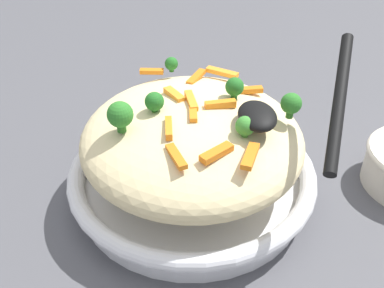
# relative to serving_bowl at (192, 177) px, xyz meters

# --- Properties ---
(ground_plane) EXTENTS (2.40, 2.40, 0.00)m
(ground_plane) POSITION_rel_serving_bowl_xyz_m (0.00, 0.00, -0.02)
(ground_plane) COLOR #4C4C51
(serving_bowl) EXTENTS (0.30, 0.30, 0.05)m
(serving_bowl) POSITION_rel_serving_bowl_xyz_m (0.00, 0.00, 0.00)
(serving_bowl) COLOR silver
(serving_bowl) RESTS_ON ground_plane
(pasta_mound) EXTENTS (0.26, 0.26, 0.08)m
(pasta_mound) POSITION_rel_serving_bowl_xyz_m (0.00, 0.00, 0.06)
(pasta_mound) COLOR beige
(pasta_mound) RESTS_ON serving_bowl
(carrot_piece_0) EXTENTS (0.04, 0.01, 0.01)m
(carrot_piece_0) POSITION_rel_serving_bowl_xyz_m (0.01, -0.00, 0.10)
(carrot_piece_0) COLOR orange
(carrot_piece_0) RESTS_ON pasta_mound
(carrot_piece_1) EXTENTS (0.03, 0.04, 0.01)m
(carrot_piece_1) POSITION_rel_serving_bowl_xyz_m (0.08, 0.02, 0.10)
(carrot_piece_1) COLOR orange
(carrot_piece_1) RESTS_ON pasta_mound
(carrot_piece_2) EXTENTS (0.04, 0.03, 0.01)m
(carrot_piece_2) POSITION_rel_serving_bowl_xyz_m (-0.08, 0.01, 0.10)
(carrot_piece_2) COLOR orange
(carrot_piece_2) RESTS_ON pasta_mound
(carrot_piece_3) EXTENTS (0.04, 0.01, 0.01)m
(carrot_piece_3) POSITION_rel_serving_bowl_xyz_m (0.04, -0.03, 0.10)
(carrot_piece_3) COLOR orange
(carrot_piece_3) RESTS_ON pasta_mound
(carrot_piece_4) EXTENTS (0.03, 0.04, 0.01)m
(carrot_piece_4) POSITION_rel_serving_bowl_xyz_m (-0.09, 0.05, 0.10)
(carrot_piece_4) COLOR orange
(carrot_piece_4) RESTS_ON pasta_mound
(carrot_piece_5) EXTENTS (0.04, 0.03, 0.01)m
(carrot_piece_5) POSITION_rel_serving_bowl_xyz_m (0.09, 0.05, 0.10)
(carrot_piece_5) COLOR orange
(carrot_piece_5) RESTS_ON pasta_mound
(carrot_piece_6) EXTENTS (0.04, 0.01, 0.01)m
(carrot_piece_6) POSITION_rel_serving_bowl_xyz_m (0.02, 0.07, 0.10)
(carrot_piece_6) COLOR orange
(carrot_piece_6) RESTS_ON pasta_mound
(carrot_piece_7) EXTENTS (0.04, 0.01, 0.01)m
(carrot_piece_7) POSITION_rel_serving_bowl_xyz_m (-0.01, 0.00, 0.10)
(carrot_piece_7) COLOR orange
(carrot_piece_7) RESTS_ON pasta_mound
(carrot_piece_8) EXTENTS (0.04, 0.02, 0.01)m
(carrot_piece_8) POSITION_rel_serving_bowl_xyz_m (0.08, -0.02, 0.10)
(carrot_piece_8) COLOR orange
(carrot_piece_8) RESTS_ON pasta_mound
(carrot_piece_9) EXTENTS (0.01, 0.03, 0.01)m
(carrot_piece_9) POSITION_rel_serving_bowl_xyz_m (-0.10, -0.04, 0.10)
(carrot_piece_9) COLOR orange
(carrot_piece_9) RESTS_ON pasta_mound
(carrot_piece_10) EXTENTS (0.01, 0.04, 0.01)m
(carrot_piece_10) POSITION_rel_serving_bowl_xyz_m (0.00, 0.03, 0.10)
(carrot_piece_10) COLOR orange
(carrot_piece_10) RESTS_ON pasta_mound
(carrot_piece_11) EXTENTS (0.01, 0.04, 0.01)m
(carrot_piece_11) POSITION_rel_serving_bowl_xyz_m (-0.04, 0.07, 0.10)
(carrot_piece_11) COLOR orange
(carrot_piece_11) RESTS_ON pasta_mound
(carrot_piece_12) EXTENTS (0.03, 0.02, 0.01)m
(carrot_piece_12) POSITION_rel_serving_bowl_xyz_m (-0.03, -0.02, 0.10)
(carrot_piece_12) COLOR orange
(carrot_piece_12) RESTS_ON pasta_mound
(broccoli_floret_0) EXTENTS (0.02, 0.02, 0.02)m
(broccoli_floret_0) POSITION_rel_serving_bowl_xyz_m (-0.00, -0.04, 0.11)
(broccoli_floret_0) COLOR #205B1C
(broccoli_floret_0) RESTS_ON pasta_mound
(broccoli_floret_1) EXTENTS (0.03, 0.03, 0.03)m
(broccoli_floret_1) POSITION_rel_serving_bowl_xyz_m (0.03, -0.08, 0.11)
(broccoli_floret_1) COLOR #296820
(broccoli_floret_1) RESTS_ON pasta_mound
(broccoli_floret_2) EXTENTS (0.02, 0.02, 0.02)m
(broccoli_floret_2) POSITION_rel_serving_bowl_xyz_m (0.05, 0.05, 0.11)
(broccoli_floret_2) COLOR #377928
(broccoli_floret_2) RESTS_ON pasta_mound
(broccoli_floret_3) EXTENTS (0.02, 0.02, 0.03)m
(broccoli_floret_3) POSITION_rel_serving_bowl_xyz_m (0.02, 0.11, 0.11)
(broccoli_floret_3) COLOR #296820
(broccoli_floret_3) RESTS_ON pasta_mound
(broccoli_floret_4) EXTENTS (0.02, 0.02, 0.03)m
(broccoli_floret_4) POSITION_rel_serving_bowl_xyz_m (-0.02, 0.05, 0.11)
(broccoli_floret_4) COLOR #205B1C
(broccoli_floret_4) RESTS_ON pasta_mound
(broccoli_floret_5) EXTENTS (0.02, 0.02, 0.02)m
(broccoli_floret_5) POSITION_rel_serving_bowl_xyz_m (-0.10, -0.02, 0.10)
(broccoli_floret_5) COLOR #205B1C
(broccoli_floret_5) RESTS_ON pasta_mound
(serving_spoon) EXTENTS (0.15, 0.13, 0.08)m
(serving_spoon) POSITION_rel_serving_bowl_xyz_m (0.05, 0.09, 0.12)
(serving_spoon) COLOR black
(serving_spoon) RESTS_ON pasta_mound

